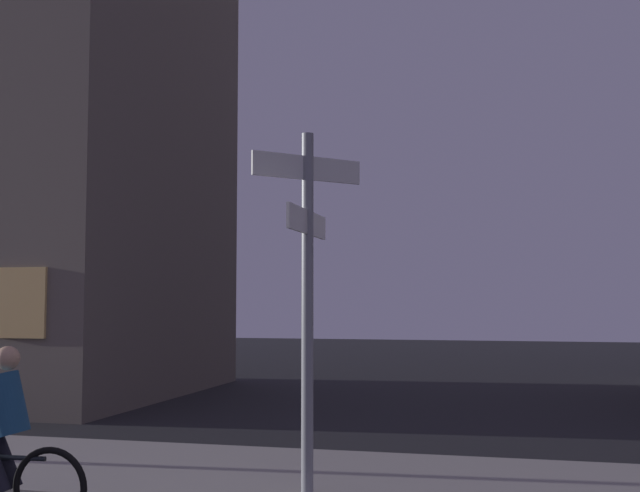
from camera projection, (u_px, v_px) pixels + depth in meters
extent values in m
cube|color=#9E9991|center=(300.00, 480.00, 8.61)|extent=(40.00, 2.81, 0.14)
cylinder|color=gray|center=(307.00, 311.00, 7.80)|extent=(0.12, 0.12, 3.56)
cube|color=white|center=(308.00, 168.00, 7.90)|extent=(0.90, 0.90, 0.24)
cube|color=white|center=(308.00, 222.00, 7.86)|extent=(0.03, 1.42, 0.24)
torus|color=black|center=(50.00, 488.00, 7.01)|extent=(0.72, 0.09, 0.72)
cylinder|color=navy|center=(6.00, 404.00, 7.14)|extent=(0.46, 0.34, 0.61)
sphere|color=tan|center=(8.00, 358.00, 7.17)|extent=(0.22, 0.22, 0.22)
cylinder|color=black|center=(6.00, 458.00, 7.21)|extent=(0.35, 0.13, 0.55)
cube|color=#F2C672|center=(22.00, 303.00, 13.32)|extent=(0.90, 0.06, 1.20)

